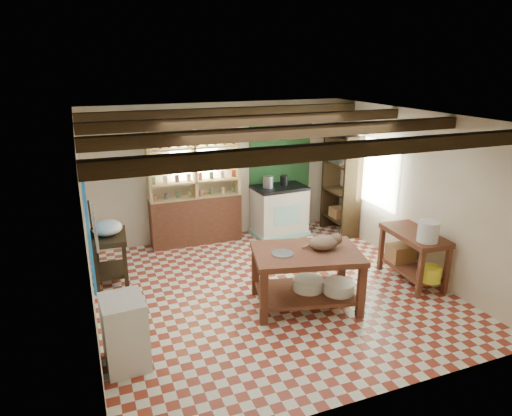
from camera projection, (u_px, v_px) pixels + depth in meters
name	position (u px, v px, depth m)	size (l,w,h in m)	color
floor	(271.00, 291.00, 6.91)	(5.00, 5.00, 0.02)	maroon
ceiling	(273.00, 117.00, 6.11)	(5.00, 5.00, 0.02)	#434247
wall_back	(220.00, 172.00, 8.72)	(5.00, 0.04, 2.60)	beige
wall_front	(377.00, 285.00, 4.29)	(5.00, 0.04, 2.60)	beige
wall_left	(86.00, 232.00, 5.63)	(0.04, 5.00, 2.60)	beige
wall_right	(413.00, 191.00, 7.38)	(0.04, 5.00, 2.60)	beige
ceiling_beams	(272.00, 126.00, 6.14)	(5.00, 3.80, 0.15)	#332312
blue_wall_patch	(88.00, 224.00, 6.50)	(0.04, 1.40, 1.60)	blue
green_wall_patch	(280.00, 169.00, 9.14)	(1.30, 0.04, 2.30)	#1B431D
window_back	(194.00, 153.00, 8.41)	(0.90, 0.02, 0.80)	silver
window_right	(376.00, 172.00, 8.23)	(0.02, 1.30, 1.20)	silver
utensil_rail	(91.00, 225.00, 4.44)	(0.06, 0.90, 0.28)	black
pot_rack	(290.00, 125.00, 8.49)	(0.86, 0.12, 0.36)	black
shelving_unit	(195.00, 187.00, 8.42)	(1.70, 0.34, 2.20)	tan
tall_rack	(341.00, 184.00, 8.99)	(0.40, 0.86, 2.00)	#332312
work_table	(306.00, 278.00, 6.37)	(1.46, 0.97, 0.82)	brown
stove	(279.00, 210.00, 9.04)	(1.01, 0.68, 0.99)	beige
prep_table	(110.00, 258.00, 7.10)	(0.53, 0.77, 0.78)	#332312
white_cabinet	(125.00, 332.00, 5.10)	(0.46, 0.55, 0.83)	silver
right_counter	(412.00, 257.00, 7.09)	(0.57, 1.13, 0.81)	brown
cat	(324.00, 242.00, 6.30)	(0.42, 0.32, 0.19)	#8A6A50
steel_tray	(282.00, 253.00, 6.15)	(0.30, 0.30, 0.02)	#A5A5AD
basin_large	(308.00, 284.00, 6.46)	(0.44, 0.44, 0.15)	silver
basin_small	(339.00, 287.00, 6.37)	(0.44, 0.44, 0.15)	silver
kettle_left	(268.00, 182.00, 8.75)	(0.20, 0.20, 0.23)	#A5A5AD
kettle_right	(284.00, 181.00, 8.90)	(0.16, 0.16, 0.20)	black
enamel_bowl	(107.00, 228.00, 6.95)	(0.45, 0.45, 0.23)	silver
white_bucket	(428.00, 231.00, 6.59)	(0.30, 0.30, 0.30)	silver
wicker_basket	(401.00, 253.00, 7.38)	(0.39, 0.31, 0.27)	olive
yellow_tub	(430.00, 274.00, 6.71)	(0.30, 0.30, 0.22)	yellow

